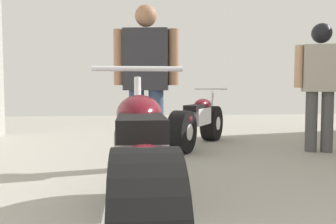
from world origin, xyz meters
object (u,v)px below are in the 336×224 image
(motorcycle_black_naked, at_px, (198,122))
(mechanic_with_helmet, at_px, (320,75))
(motorcycle_maroon_cruiser, at_px, (140,171))
(mechanic_in_blue, at_px, (146,77))

(motorcycle_black_naked, xyz_separation_m, mechanic_with_helmet, (1.51, -0.61, 0.66))
(motorcycle_maroon_cruiser, height_order, mechanic_in_blue, mechanic_in_blue)
(mechanic_with_helmet, bearing_deg, mechanic_in_blue, -162.38)
(motorcycle_maroon_cruiser, height_order, mechanic_with_helmet, mechanic_with_helmet)
(motorcycle_maroon_cruiser, distance_m, motorcycle_black_naked, 3.42)
(motorcycle_maroon_cruiser, relative_size, motorcycle_black_naked, 1.29)
(mechanic_in_blue, distance_m, mechanic_with_helmet, 2.43)
(motorcycle_maroon_cruiser, bearing_deg, mechanic_in_blue, 86.40)
(motorcycle_maroon_cruiser, bearing_deg, motorcycle_black_naked, 74.32)
(motorcycle_black_naked, bearing_deg, mechanic_with_helmet, -22.12)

